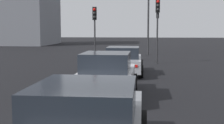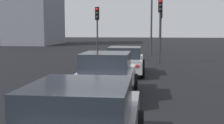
# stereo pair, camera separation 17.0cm
# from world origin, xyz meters

# --- Properties ---
(car_silver_lead) EXTENTS (4.34, 2.11, 1.44)m
(car_silver_lead) POSITION_xyz_m (9.27, -0.08, 0.70)
(car_silver_lead) COLOR #A8AAB2
(car_silver_lead) RESTS_ON ground_plane
(car_white_second) EXTENTS (4.16, 2.06, 1.57)m
(car_white_second) POSITION_xyz_m (3.71, 0.14, 0.75)
(car_white_second) COLOR silver
(car_white_second) RESTS_ON ground_plane
(traffic_light_near_left) EXTENTS (0.32, 0.30, 4.37)m
(traffic_light_near_left) POSITION_xyz_m (24.99, -2.60, 3.13)
(traffic_light_near_left) COLOR #2D2D30
(traffic_light_near_left) RESTS_ON ground_plane
(traffic_light_near_right) EXTENTS (0.32, 0.29, 4.39)m
(traffic_light_near_right) POSITION_xyz_m (14.34, -2.09, 3.14)
(traffic_light_near_right) COLOR #2D2D30
(traffic_light_near_right) RESTS_ON ground_plane
(traffic_light_far_left) EXTENTS (0.32, 0.29, 3.90)m
(traffic_light_far_left) POSITION_xyz_m (14.43, 2.25, 2.81)
(traffic_light_far_left) COLOR #2D2D30
(traffic_light_far_left) RESTS_ON ground_plane
(street_lamp_kerbside) EXTENTS (0.56, 0.36, 8.48)m
(street_lamp_kerbside) POSITION_xyz_m (21.20, -1.59, 4.91)
(street_lamp_kerbside) COLOR #2D2D30
(street_lamp_kerbside) RESTS_ON ground_plane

